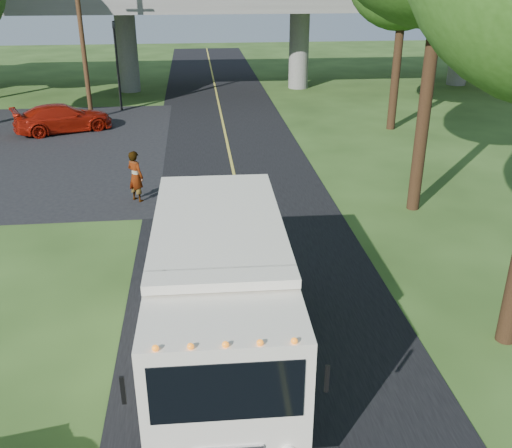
{
  "coord_description": "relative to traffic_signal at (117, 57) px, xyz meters",
  "views": [
    {
      "loc": [
        -1.5,
        -9.41,
        7.98
      ],
      "look_at": [
        0.01,
        4.68,
        1.6
      ],
      "focal_mm": 40.0,
      "sensor_mm": 36.0,
      "label": 1
    }
  ],
  "objects": [
    {
      "name": "ground",
      "position": [
        6.0,
        -26.0,
        -3.2
      ],
      "size": [
        120.0,
        120.0,
        0.0
      ],
      "primitive_type": "plane",
      "color": "#2A4518",
      "rests_on": "ground"
    },
    {
      "name": "road",
      "position": [
        6.0,
        -16.0,
        -3.19
      ],
      "size": [
        7.0,
        90.0,
        0.02
      ],
      "primitive_type": "cube",
      "color": "black",
      "rests_on": "ground"
    },
    {
      "name": "traffic_signal",
      "position": [
        0.0,
        0.0,
        0.0
      ],
      "size": [
        0.18,
        0.22,
        5.2
      ],
      "color": "black",
      "rests_on": "ground"
    },
    {
      "name": "utility_pole",
      "position": [
        -1.5,
        -2.0,
        1.4
      ],
      "size": [
        1.6,
        0.26,
        9.0
      ],
      "color": "#472D19",
      "rests_on": "ground"
    },
    {
      "name": "step_van",
      "position": [
        4.86,
        -25.06,
        -1.49
      ],
      "size": [
        2.9,
        7.56,
        3.15
      ],
      "rotation": [
        0.0,
        0.0,
        -0.02
      ],
      "color": "silver",
      "rests_on": "ground"
    },
    {
      "name": "pedestrian",
      "position": [
        2.2,
        -15.19,
        -2.23
      ],
      "size": [
        0.83,
        0.82,
        1.94
      ],
      "primitive_type": "imported",
      "rotation": [
        0.0,
        0.0,
        2.4
      ],
      "color": "gray",
      "rests_on": "ground"
    },
    {
      "name": "red_sedan",
      "position": [
        -2.49,
        -4.7,
        -2.47
      ],
      "size": [
        5.42,
        3.81,
        1.46
      ],
      "primitive_type": "imported",
      "rotation": [
        0.0,
        0.0,
        1.96
      ],
      "color": "#971609",
      "rests_on": "ground"
    },
    {
      "name": "overpass",
      "position": [
        6.0,
        6.0,
        1.36
      ],
      "size": [
        54.0,
        10.0,
        7.3
      ],
      "color": "slate",
      "rests_on": "ground"
    },
    {
      "name": "lane_line",
      "position": [
        6.0,
        -16.0,
        -3.17
      ],
      "size": [
        0.12,
        90.0,
        0.01
      ],
      "primitive_type": "cube",
      "color": "gold",
      "rests_on": "road"
    }
  ]
}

